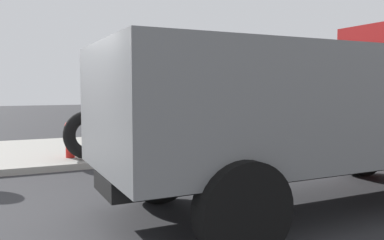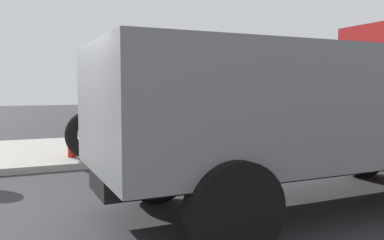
% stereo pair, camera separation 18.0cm
% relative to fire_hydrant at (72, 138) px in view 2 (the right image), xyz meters
% --- Properties ---
extents(ground_plane, '(80.00, 80.00, 0.00)m').
position_rel_fire_hydrant_xyz_m(ground_plane, '(-0.84, -4.91, -0.62)').
color(ground_plane, '#2D2D30').
extents(sidewalk_curb, '(36.00, 5.00, 0.15)m').
position_rel_fire_hydrant_xyz_m(sidewalk_curb, '(-0.84, 1.59, -0.55)').
color(sidewalk_curb, '#99968E').
rests_on(sidewalk_curb, ground).
extents(fire_hydrant, '(0.25, 0.56, 0.89)m').
position_rel_fire_hydrant_xyz_m(fire_hydrant, '(0.00, 0.00, 0.00)').
color(fire_hydrant, red).
rests_on(fire_hydrant, sidewalk_curb).
extents(loose_tire, '(1.19, 0.61, 1.16)m').
position_rel_fire_hydrant_xyz_m(loose_tire, '(0.33, -0.39, 0.11)').
color(loose_tire, black).
rests_on(loose_tire, sidewalk_curb).
extents(dump_truck_gray, '(7.04, 2.90, 3.00)m').
position_rel_fire_hydrant_xyz_m(dump_truck_gray, '(3.33, -5.21, 0.99)').
color(dump_truck_gray, slate).
rests_on(dump_truck_gray, ground).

